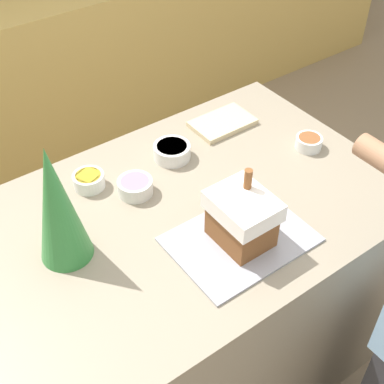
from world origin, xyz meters
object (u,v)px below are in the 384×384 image
Objects in this scene: gingerbread_house at (242,218)px; candy_bowl_behind_tray at (172,151)px; decorative_tree at (57,205)px; cookbook at (222,123)px; baking_tray at (240,239)px; candy_bowl_near_tray_left at (309,142)px; candy_bowl_far_right at (89,180)px; candy_bowl_beside_tree at (135,186)px.

gingerbread_house is 1.73× the size of candy_bowl_behind_tray.
decorative_tree is 1.65× the size of cookbook.
baking_tray is at bearing -142.11° from gingerbread_house.
cookbook is at bearing 118.72° from candy_bowl_near_tray_left.
candy_bowl_near_tray_left is 0.81m from candy_bowl_far_right.
cookbook is (0.34, 0.51, -0.09)m from gingerbread_house.
candy_bowl_behind_tray is at bearing 82.26° from baking_tray.
candy_bowl_near_tray_left is at bearing -29.63° from candy_bowl_behind_tray.
baking_tray is 3.95× the size of candy_bowl_far_right.
candy_bowl_beside_tree is 0.50m from cookbook.
baking_tray is at bearing -123.38° from cookbook.
gingerbread_house reaches higher than candy_bowl_beside_tree.
cookbook is at bearing 10.91° from candy_bowl_behind_tray.
decorative_tree is at bearing -162.50° from cookbook.
cookbook is (0.27, 0.05, -0.02)m from candy_bowl_behind_tray.
baking_tray is at bearing -97.74° from candy_bowl_behind_tray.
candy_bowl_behind_tray is at bearing -6.31° from candy_bowl_far_right.
decorative_tree is at bearing 176.66° from candy_bowl_near_tray_left.
baking_tray is 3.57× the size of candy_bowl_beside_tree.
candy_bowl_far_right is 0.45× the size of cookbook.
gingerbread_house is (0.00, 0.00, 0.09)m from baking_tray.
gingerbread_house reaches higher than cookbook.
gingerbread_house is at bearing 37.89° from baking_tray.
candy_bowl_behind_tray is at bearing 150.37° from candy_bowl_near_tray_left.
decorative_tree is 3.70× the size of candy_bowl_far_right.
decorative_tree reaches higher than candy_bowl_far_right.
candy_bowl_beside_tree is at bearing 111.14° from baking_tray.
candy_bowl_near_tray_left reaches higher than baking_tray.
candy_bowl_near_tray_left is (0.95, -0.06, -0.17)m from decorative_tree.
gingerbread_house reaches higher than candy_bowl_behind_tray.
cookbook is (-0.17, 0.30, -0.02)m from candy_bowl_near_tray_left.
candy_bowl_behind_tray is at bearing 22.34° from candy_bowl_beside_tree.
candy_bowl_behind_tray is 0.56× the size of cookbook.
candy_bowl_far_right is (-0.32, 0.03, -0.00)m from candy_bowl_behind_tray.
baking_tray is 0.46m from candy_bowl_behind_tray.
cookbook is (0.48, 0.14, -0.02)m from candy_bowl_beside_tree.
gingerbread_house is 0.40m from candy_bowl_beside_tree.
cookbook is at bearing 15.98° from candy_bowl_beside_tree.
cookbook is (0.34, 0.51, 0.01)m from baking_tray.
decorative_tree reaches higher than candy_bowl_beside_tree.
baking_tray is at bearing -30.34° from decorative_tree.
candy_bowl_near_tray_left is 0.41× the size of cookbook.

